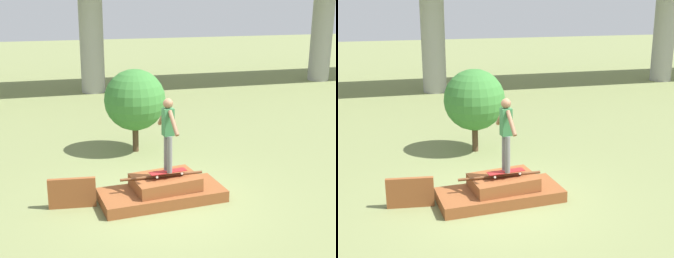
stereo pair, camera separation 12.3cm
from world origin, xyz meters
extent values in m
plane|color=olive|center=(0.00, 0.00, 0.00)|extent=(80.00, 80.00, 0.00)
cube|color=brown|center=(0.00, 0.00, 0.13)|extent=(2.83, 1.39, 0.26)
cube|color=brown|center=(0.09, 0.06, 0.40)|extent=(1.54, 1.15, 0.32)
cylinder|color=#5B3319|center=(0.00, 0.00, 0.58)|extent=(1.86, 0.06, 0.06)
cube|color=brown|center=(-1.95, 0.16, 0.34)|extent=(1.02, 0.22, 0.67)
cube|color=maroon|center=(0.13, -0.05, 0.69)|extent=(0.86, 0.31, 0.01)
cylinder|color=silver|center=(0.41, 0.07, 0.64)|extent=(0.06, 0.04, 0.05)
cylinder|color=silver|center=(0.43, -0.11, 0.64)|extent=(0.06, 0.04, 0.05)
cylinder|color=silver|center=(-0.18, 0.01, 0.64)|extent=(0.06, 0.04, 0.05)
cylinder|color=silver|center=(-0.15, -0.17, 0.64)|extent=(0.06, 0.04, 0.05)
cylinder|color=slate|center=(0.12, 0.03, 1.11)|extent=(0.12, 0.12, 0.82)
cylinder|color=slate|center=(0.14, -0.14, 1.11)|extent=(0.12, 0.12, 0.82)
cube|color=#2D6638|center=(0.13, -0.05, 1.82)|extent=(0.24, 0.23, 0.60)
sphere|color=brown|center=(0.13, -0.05, 2.23)|extent=(0.21, 0.21, 0.21)
cylinder|color=brown|center=(0.09, 0.25, 1.87)|extent=(0.14, 0.47, 0.48)
cylinder|color=brown|center=(0.16, -0.35, 1.87)|extent=(0.14, 0.47, 0.48)
cylinder|color=#9E9E99|center=(0.00, 12.70, 2.60)|extent=(1.10, 1.10, 5.20)
cylinder|color=#9E9E99|center=(12.10, 12.70, 2.60)|extent=(1.10, 1.10, 5.20)
cylinder|color=#4C3823|center=(0.14, 3.53, 0.40)|extent=(0.17, 0.17, 0.80)
sphere|color=#387A33|center=(0.14, 3.53, 1.54)|extent=(1.76, 1.76, 1.76)
camera|label=1|loc=(-2.44, -9.31, 4.42)|focal=50.00mm
camera|label=2|loc=(-2.33, -9.34, 4.42)|focal=50.00mm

